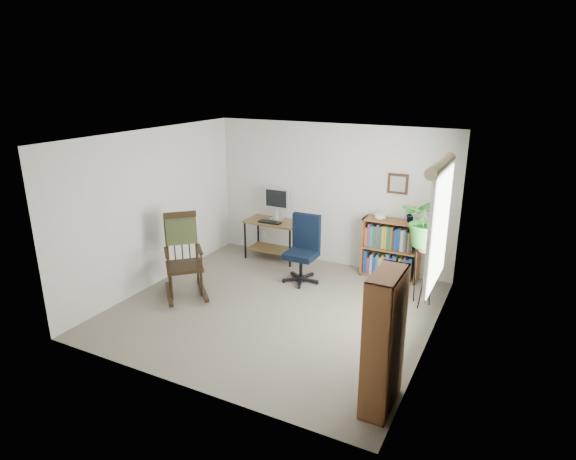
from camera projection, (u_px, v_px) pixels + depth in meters
The scene contains 18 objects.
floor at pixel (275, 308), 6.79m from camera, with size 4.20×4.00×0.00m, color gray.
ceiling at pixel (274, 137), 6.05m from camera, with size 4.20×4.00×0.00m, color white.
wall_back at pixel (331, 195), 8.11m from camera, with size 4.20×0.00×2.40m, color silver.
wall_front at pixel (177, 283), 4.72m from camera, with size 4.20×0.00×2.40m, color silver.
wall_left at pixel (153, 209), 7.32m from camera, with size 0.00×4.00×2.40m, color silver.
wall_right at pixel (435, 253), 5.51m from camera, with size 0.00×4.00×2.40m, color silver.
window at pixel (438, 229), 5.72m from camera, with size 0.12×1.20×1.50m, color white, non-canonical shape.
desk at pixel (273, 240), 8.53m from camera, with size 0.97×0.53×0.70m, color brown, non-canonical shape.
monitor at pixel (277, 204), 8.46m from camera, with size 0.46×0.16×0.56m, color silver, non-canonical shape.
keyboard at pixel (270, 222), 8.32m from camera, with size 0.40×0.15×0.03m, color black.
office_chair at pixel (301, 250), 7.51m from camera, with size 0.59×0.59×1.08m, color black, non-canonical shape.
rocking_chair at pixel (184, 256), 7.03m from camera, with size 0.65×1.08×1.25m, color black, non-canonical shape.
low_bookshelf at pixel (391, 249), 7.70m from camera, with size 0.91×0.30×0.97m, color brown, non-canonical shape.
tall_bookshelf at pixel (384, 342), 4.60m from camera, with size 0.27×0.63×1.43m, color brown, non-canonical shape.
plant_stand at pixel (423, 274), 6.75m from camera, with size 0.27×0.27×0.96m, color black, non-canonical shape.
spider_plant at pixel (430, 195), 6.40m from camera, with size 1.69×1.88×1.46m, color #287027.
potted_plant_small at pixel (411, 219), 7.42m from camera, with size 0.13×0.24×0.11m, color #287027.
framed_picture at pixel (398, 184), 7.50m from camera, with size 0.32×0.04×0.32m, color black, non-canonical shape.
Camera 1 is at (2.93, -5.37, 3.16)m, focal length 30.00 mm.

